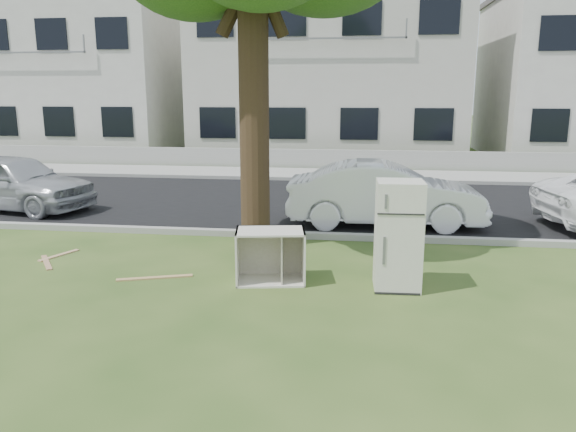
# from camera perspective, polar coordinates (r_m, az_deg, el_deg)

# --- Properties ---
(ground) EXTENTS (120.00, 120.00, 0.00)m
(ground) POSITION_cam_1_polar(r_m,az_deg,el_deg) (8.79, -2.92, -6.25)
(ground) COLOR #2E4A1A
(road) EXTENTS (120.00, 7.00, 0.01)m
(road) POSITION_cam_1_polar(r_m,az_deg,el_deg) (14.54, 1.36, 1.39)
(road) COLOR black
(road) RESTS_ON ground
(kerb_near) EXTENTS (120.00, 0.18, 0.12)m
(kerb_near) POSITION_cam_1_polar(r_m,az_deg,el_deg) (11.11, -0.63, -2.19)
(kerb_near) COLOR gray
(kerb_near) RESTS_ON ground
(kerb_far) EXTENTS (120.00, 0.18, 0.12)m
(kerb_far) POSITION_cam_1_polar(r_m,az_deg,el_deg) (18.02, 2.59, 3.56)
(kerb_far) COLOR gray
(kerb_far) RESTS_ON ground
(sidewalk) EXTENTS (120.00, 2.80, 0.01)m
(sidewalk) POSITION_cam_1_polar(r_m,az_deg,el_deg) (19.44, 2.97, 4.25)
(sidewalk) COLOR gray
(sidewalk) RESTS_ON ground
(low_wall) EXTENTS (120.00, 0.15, 0.70)m
(low_wall) POSITION_cam_1_polar(r_m,az_deg,el_deg) (20.98, 3.34, 5.81)
(low_wall) COLOR gray
(low_wall) RESTS_ON ground
(townhouse_left) EXTENTS (10.20, 8.16, 7.04)m
(townhouse_left) POSITION_cam_1_polar(r_m,az_deg,el_deg) (29.03, -20.79, 13.21)
(townhouse_left) COLOR silver
(townhouse_left) RESTS_ON ground
(townhouse_center) EXTENTS (11.22, 8.16, 7.44)m
(townhouse_center) POSITION_cam_1_polar(r_m,az_deg,el_deg) (25.74, 4.29, 14.59)
(townhouse_center) COLOR #BBB8AB
(townhouse_center) RESTS_ON ground
(fridge) EXTENTS (0.68, 0.64, 1.59)m
(fridge) POSITION_cam_1_polar(r_m,az_deg,el_deg) (8.26, 11.15, -1.95)
(fridge) COLOR silver
(fridge) RESTS_ON ground
(cabinet) EXTENTS (1.12, 0.80, 0.80)m
(cabinet) POSITION_cam_1_polar(r_m,az_deg,el_deg) (8.50, -1.79, -4.07)
(cabinet) COLOR white
(cabinet) RESTS_ON ground
(plank_a) EXTENTS (1.12, 0.47, 0.02)m
(plank_a) POSITION_cam_1_polar(r_m,az_deg,el_deg) (8.97, -13.38, -6.12)
(plank_a) COLOR tan
(plank_a) RESTS_ON ground
(plank_b) EXTENTS (0.60, 0.77, 0.02)m
(plank_b) POSITION_cam_1_polar(r_m,az_deg,el_deg) (10.32, -23.32, -4.36)
(plank_b) COLOR #AC7E5A
(plank_b) RESTS_ON ground
(plank_c) EXTENTS (0.39, 0.78, 0.02)m
(plank_c) POSITION_cam_1_polar(r_m,az_deg,el_deg) (10.68, -22.23, -3.71)
(plank_c) COLOR tan
(plank_c) RESTS_ON ground
(car_center) EXTENTS (4.17, 1.56, 1.36)m
(car_center) POSITION_cam_1_polar(r_m,az_deg,el_deg) (12.13, 9.85, 2.19)
(car_center) COLOR white
(car_center) RESTS_ON ground
(car_left) EXTENTS (4.27, 2.43, 1.37)m
(car_left) POSITION_cam_1_polar(r_m,az_deg,el_deg) (15.10, -26.11, 3.14)
(car_left) COLOR #A8ABAF
(car_left) RESTS_ON ground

